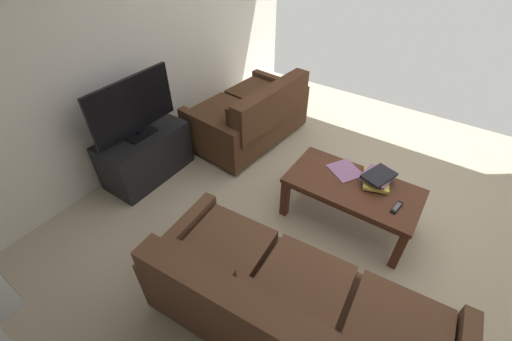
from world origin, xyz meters
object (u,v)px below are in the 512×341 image
object	(u,v)px
loveseat_near	(251,115)
tv_remote	(397,207)
coffee_table	(352,190)
flat_tv	(133,107)
tv_stand	(146,155)
loose_magazine	(345,170)
sofa_main	(291,313)
book_stack	(377,178)

from	to	relation	value
loveseat_near	tv_remote	size ratio (longest dim) A/B	9.18
loveseat_near	coffee_table	bearing A→B (deg)	157.77
coffee_table	flat_tv	bearing A→B (deg)	15.49
coffee_table	tv_remote	size ratio (longest dim) A/B	7.09
tv_stand	flat_tv	xyz separation A→B (m)	(-0.00, 0.00, 0.59)
coffee_table	tv_remote	distance (m)	0.41
loose_magazine	tv_remote	bearing A→B (deg)	-79.69
sofa_main	book_stack	bearing A→B (deg)	-92.53
flat_tv	coffee_table	bearing A→B (deg)	-164.51
coffee_table	tv_stand	xyz separation A→B (m)	(2.11, 0.58, -0.13)
sofa_main	flat_tv	xyz separation A→B (m)	(2.20, -0.70, 0.51)
book_stack	loose_magazine	xyz separation A→B (m)	(0.29, -0.00, -0.05)
coffee_table	loose_magazine	size ratio (longest dim) A/B	4.18
coffee_table	flat_tv	distance (m)	2.24
loveseat_near	flat_tv	world-z (taller)	flat_tv
tv_remote	tv_stand	bearing A→B (deg)	11.46
coffee_table	loose_magazine	distance (m)	0.21
tv_stand	flat_tv	size ratio (longest dim) A/B	0.98
sofa_main	loveseat_near	bearing A→B (deg)	-49.39
book_stack	tv_remote	bearing A→B (deg)	138.64
sofa_main	loveseat_near	world-z (taller)	loveseat_near
sofa_main	book_stack	xyz separation A→B (m)	(-0.06, -1.42, 0.17)
loveseat_near	book_stack	distance (m)	1.78
tv_remote	flat_tv	bearing A→B (deg)	11.47
sofa_main	coffee_table	bearing A→B (deg)	-85.88
sofa_main	coffee_table	distance (m)	1.28
loveseat_near	tv_remote	xyz separation A→B (m)	(-1.95, 0.71, 0.13)
flat_tv	loveseat_near	bearing A→B (deg)	-114.71
tv_stand	loveseat_near	bearing A→B (deg)	-114.74
tv_stand	book_stack	bearing A→B (deg)	-162.32
sofa_main	tv_stand	bearing A→B (deg)	-17.56
book_stack	tv_remote	size ratio (longest dim) A/B	2.12
book_stack	tv_remote	xyz separation A→B (m)	(-0.24, 0.21, -0.04)
coffee_table	tv_stand	distance (m)	2.19
loveseat_near	tv_remote	bearing A→B (deg)	159.99
loose_magazine	loveseat_near	bearing A→B (deg)	102.75
sofa_main	loose_magazine	bearing A→B (deg)	-80.78
loveseat_near	flat_tv	size ratio (longest dim) A/B	1.58
flat_tv	book_stack	size ratio (longest dim) A/B	2.74
loveseat_near	tv_remote	world-z (taller)	loveseat_near
tv_stand	book_stack	world-z (taller)	book_stack
tv_remote	sofa_main	bearing A→B (deg)	75.78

